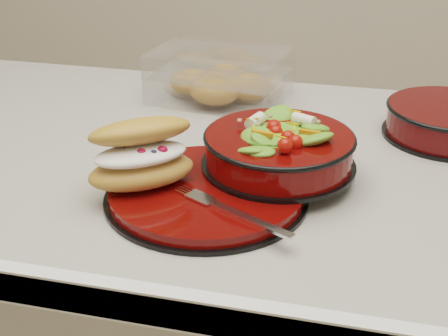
% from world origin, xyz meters
% --- Properties ---
extents(dinner_plate, '(0.28, 0.28, 0.02)m').
position_xyz_m(dinner_plate, '(0.08, -0.15, 0.91)').
color(dinner_plate, black).
rests_on(dinner_plate, island_counter).
extents(salad_bowl, '(0.22, 0.22, 0.09)m').
position_xyz_m(salad_bowl, '(0.16, -0.07, 0.95)').
color(salad_bowl, black).
rests_on(salad_bowl, dinner_plate).
extents(croissant, '(0.16, 0.16, 0.09)m').
position_xyz_m(croissant, '(-0.01, -0.16, 0.96)').
color(croissant, '#C4793C').
rests_on(croissant, dinner_plate).
extents(fork, '(0.16, 0.09, 0.00)m').
position_xyz_m(fork, '(0.13, -0.21, 0.92)').
color(fork, silver).
rests_on(fork, dinner_plate).
extents(pastry_box, '(0.27, 0.21, 0.09)m').
position_xyz_m(pastry_box, '(-0.00, 0.24, 0.94)').
color(pastry_box, white).
rests_on(pastry_box, island_counter).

